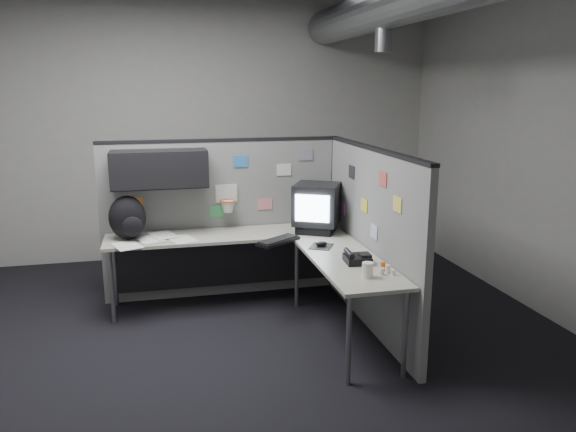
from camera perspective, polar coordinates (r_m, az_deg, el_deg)
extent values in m
cube|color=black|center=(4.87, -3.45, -13.05)|extent=(5.60, 5.60, 0.01)
cube|color=#9E9E99|center=(7.18, -7.54, 8.63)|extent=(5.60, 0.01, 3.20)
cube|color=#9E9E99|center=(1.76, 11.83, -4.92)|extent=(5.60, 0.01, 3.20)
cube|color=#9E9E99|center=(5.60, 26.02, 6.23)|extent=(0.01, 5.60, 3.20)
cylinder|color=slate|center=(5.56, 9.69, 17.63)|extent=(0.16, 0.16, 0.30)
cube|color=slate|center=(5.81, -6.60, -0.36)|extent=(2.43, 0.06, 1.60)
cube|color=black|center=(5.68, -6.81, 7.67)|extent=(2.43, 0.07, 0.03)
cube|color=black|center=(6.06, 4.60, 0.24)|extent=(0.07, 0.07, 1.60)
cube|color=black|center=(5.47, -12.93, 4.70)|extent=(0.90, 0.35, 0.35)
cube|color=black|center=(5.30, -12.91, 4.44)|extent=(0.90, 0.02, 0.33)
cube|color=silver|center=(5.72, -6.28, 2.30)|extent=(0.22, 0.02, 0.18)
torus|color=#D85914|center=(5.64, -6.15, 1.54)|extent=(0.16, 0.16, 0.01)
cone|color=white|center=(5.65, -6.13, 0.94)|extent=(0.14, 0.14, 0.11)
cube|color=orange|center=(5.70, -15.28, 1.26)|extent=(0.15, 0.01, 0.12)
cube|color=#337FCC|center=(5.69, -4.86, 5.55)|extent=(0.15, 0.01, 0.12)
cube|color=#D87F7F|center=(5.81, -2.33, 1.23)|extent=(0.15, 0.01, 0.12)
cube|color=silver|center=(5.79, -0.41, 4.72)|extent=(0.15, 0.01, 0.12)
cube|color=gray|center=(5.82, 1.80, 6.25)|extent=(0.15, 0.01, 0.12)
cube|color=#4CB266|center=(5.75, -7.23, 0.50)|extent=(0.15, 0.01, 0.12)
cube|color=slate|center=(5.07, 8.35, -2.40)|extent=(0.06, 2.23, 1.60)
cube|color=black|center=(4.92, 8.66, 6.80)|extent=(0.07, 2.23, 0.03)
cube|color=#26262D|center=(5.34, 6.48, 4.48)|extent=(0.01, 0.15, 0.12)
cube|color=gold|center=(5.06, 7.74, 1.10)|extent=(0.01, 0.15, 0.12)
cube|color=#CC4C4C|center=(4.64, 9.61, 3.72)|extent=(0.01, 0.15, 0.12)
cube|color=#B266B2|center=(5.64, 5.53, 0.83)|extent=(0.01, 0.15, 0.12)
cube|color=#E5D84C|center=(4.40, 11.05, 1.17)|extent=(0.01, 0.15, 0.12)
cube|color=silver|center=(4.88, 8.72, -1.57)|extent=(0.01, 0.15, 0.12)
cube|color=#A6A495|center=(5.52, -6.33, -1.97)|extent=(2.30, 0.56, 0.03)
cube|color=#A6A495|center=(4.72, 5.98, -4.56)|extent=(0.56, 1.55, 0.03)
cube|color=black|center=(5.82, -6.53, -4.42)|extent=(2.18, 0.02, 0.55)
cylinder|color=gray|center=(5.40, -17.46, -6.91)|extent=(0.04, 0.04, 0.70)
cylinder|color=gray|center=(5.82, -17.18, -5.46)|extent=(0.04, 0.04, 0.70)
cylinder|color=gray|center=(5.53, 0.88, -5.80)|extent=(0.04, 0.04, 0.70)
cylinder|color=gray|center=(4.17, 6.19, -12.43)|extent=(0.04, 0.04, 0.70)
cylinder|color=gray|center=(4.32, 11.82, -11.66)|extent=(0.04, 0.04, 0.70)
cube|color=black|center=(5.59, 2.92, -1.15)|extent=(0.49, 0.51, 0.08)
cube|color=black|center=(5.53, 2.94, 1.25)|extent=(0.56, 0.56, 0.40)
cube|color=white|center=(5.32, 2.47, 0.77)|extent=(0.30, 0.16, 0.26)
cube|color=black|center=(5.18, -1.01, -2.57)|extent=(0.46, 0.39, 0.03)
cube|color=black|center=(5.17, -1.01, -2.36)|extent=(0.41, 0.35, 0.01)
cube|color=black|center=(5.06, 3.40, -3.09)|extent=(0.27, 0.29, 0.01)
ellipsoid|color=black|center=(5.05, 3.41, -2.82)|extent=(0.12, 0.10, 0.04)
cube|color=black|center=(4.63, 7.06, -4.38)|extent=(0.22, 0.23, 0.06)
cylinder|color=black|center=(4.60, 6.22, -3.77)|extent=(0.06, 0.20, 0.04)
cube|color=black|center=(4.62, 7.81, -3.91)|extent=(0.10, 0.13, 0.02)
cylinder|color=silver|center=(4.42, 10.10, -5.31)|extent=(0.05, 0.05, 0.06)
cylinder|color=silver|center=(4.36, 9.54, -5.58)|extent=(0.04, 0.04, 0.05)
cylinder|color=silver|center=(4.37, 10.64, -5.67)|extent=(0.04, 0.04, 0.05)
cylinder|color=#D85914|center=(4.45, 9.61, -5.09)|extent=(0.04, 0.04, 0.07)
cylinder|color=white|center=(4.28, 8.09, -5.46)|extent=(0.10, 0.10, 0.12)
cube|color=white|center=(5.38, -10.72, -2.33)|extent=(0.31, 0.36, 0.00)
cube|color=white|center=(5.43, -13.83, -2.31)|extent=(0.31, 0.36, 0.00)
cube|color=white|center=(5.26, -16.05, -2.91)|extent=(0.31, 0.36, 0.00)
cube|color=white|center=(5.53, -12.54, -1.91)|extent=(0.31, 0.36, 0.00)
ellipsoid|color=black|center=(5.46, -16.01, -0.16)|extent=(0.34, 0.25, 0.42)
ellipsoid|color=black|center=(5.34, -15.52, -1.04)|extent=(0.19, 0.10, 0.19)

